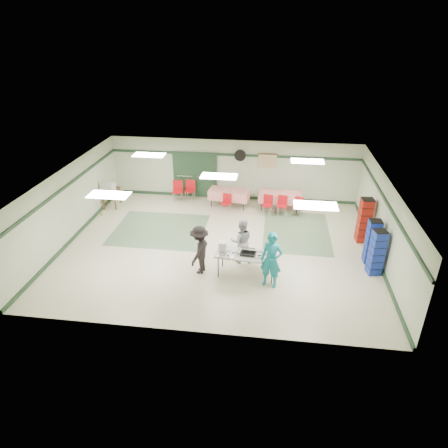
# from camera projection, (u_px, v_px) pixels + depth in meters

# --- Properties ---
(floor) EXTENTS (11.00, 11.00, 0.00)m
(floor) POSITION_uv_depth(u_px,v_px,m) (219.00, 246.00, 14.42)
(floor) COLOR #BEB699
(floor) RESTS_ON ground
(ceiling) EXTENTS (11.00, 11.00, 0.00)m
(ceiling) POSITION_uv_depth(u_px,v_px,m) (219.00, 176.00, 13.20)
(ceiling) COLOR silver
(ceiling) RESTS_ON wall_back
(wall_back) EXTENTS (11.00, 0.00, 11.00)m
(wall_back) POSITION_uv_depth(u_px,v_px,m) (233.00, 170.00, 17.79)
(wall_back) COLOR beige
(wall_back) RESTS_ON floor
(wall_front) EXTENTS (11.00, 0.00, 11.00)m
(wall_front) POSITION_uv_depth(u_px,v_px,m) (194.00, 290.00, 9.83)
(wall_front) COLOR beige
(wall_front) RESTS_ON floor
(wall_left) EXTENTS (0.00, 9.00, 9.00)m
(wall_left) POSITION_uv_depth(u_px,v_px,m) (69.00, 204.00, 14.44)
(wall_left) COLOR beige
(wall_left) RESTS_ON floor
(wall_right) EXTENTS (0.00, 9.00, 9.00)m
(wall_right) POSITION_uv_depth(u_px,v_px,m) (384.00, 222.00, 13.17)
(wall_right) COLOR beige
(wall_right) RESTS_ON floor
(trim_back) EXTENTS (11.00, 0.06, 0.10)m
(trim_back) POSITION_uv_depth(u_px,v_px,m) (233.00, 155.00, 17.44)
(trim_back) COLOR #1F3A24
(trim_back) RESTS_ON wall_back
(baseboard_back) EXTENTS (11.00, 0.06, 0.12)m
(baseboard_back) POSITION_uv_depth(u_px,v_px,m) (233.00, 197.00, 18.34)
(baseboard_back) COLOR #1F3A24
(baseboard_back) RESTS_ON floor
(trim_left) EXTENTS (0.06, 9.00, 0.10)m
(trim_left) POSITION_uv_depth(u_px,v_px,m) (66.00, 186.00, 14.12)
(trim_left) COLOR #1F3A24
(trim_left) RESTS_ON wall_back
(baseboard_left) EXTENTS (0.06, 9.00, 0.12)m
(baseboard_left) POSITION_uv_depth(u_px,v_px,m) (76.00, 235.00, 15.02)
(baseboard_left) COLOR #1F3A24
(baseboard_left) RESTS_ON floor
(trim_right) EXTENTS (0.06, 9.00, 0.10)m
(trim_right) POSITION_uv_depth(u_px,v_px,m) (387.00, 202.00, 12.86)
(trim_right) COLOR #1F3A24
(trim_right) RESTS_ON wall_back
(baseboard_right) EXTENTS (0.06, 9.00, 0.12)m
(baseboard_right) POSITION_uv_depth(u_px,v_px,m) (376.00, 255.00, 13.76)
(baseboard_right) COLOR #1F3A24
(baseboard_right) RESTS_ON floor
(green_patch_a) EXTENTS (3.50, 3.00, 0.01)m
(green_patch_a) POSITION_uv_depth(u_px,v_px,m) (160.00, 229.00, 15.59)
(green_patch_a) COLOR #627E5C
(green_patch_a) RESTS_ON floor
(green_patch_b) EXTENTS (2.50, 3.50, 0.01)m
(green_patch_b) POSITION_uv_depth(u_px,v_px,m) (296.00, 232.00, 15.42)
(green_patch_b) COLOR #627E5C
(green_patch_b) RESTS_ON floor
(double_door_left) EXTENTS (0.90, 0.06, 2.10)m
(double_door_left) POSITION_uv_depth(u_px,v_px,m) (185.00, 175.00, 18.12)
(double_door_left) COLOR gray
(double_door_left) RESTS_ON floor
(double_door_right) EXTENTS (0.90, 0.06, 2.10)m
(double_door_right) POSITION_uv_depth(u_px,v_px,m) (206.00, 176.00, 18.01)
(double_door_right) COLOR gray
(double_door_right) RESTS_ON floor
(door_frame) EXTENTS (2.00, 0.03, 2.15)m
(door_frame) POSITION_uv_depth(u_px,v_px,m) (195.00, 175.00, 18.05)
(door_frame) COLOR #1F3A24
(door_frame) RESTS_ON floor
(wall_fan) EXTENTS (0.50, 0.10, 0.50)m
(wall_fan) POSITION_uv_depth(u_px,v_px,m) (240.00, 155.00, 17.38)
(wall_fan) COLOR black
(wall_fan) RESTS_ON wall_back
(scroll_banner) EXTENTS (0.80, 0.02, 0.60)m
(scroll_banner) POSITION_uv_depth(u_px,v_px,m) (267.00, 161.00, 17.34)
(scroll_banner) COLOR #D6BD86
(scroll_banner) RESTS_ON wall_back
(serving_table) EXTENTS (2.01, 0.95, 0.76)m
(serving_table) POSITION_uv_depth(u_px,v_px,m) (247.00, 255.00, 12.48)
(serving_table) COLOR #A6A6A1
(serving_table) RESTS_ON floor
(sheet_tray_right) EXTENTS (0.56, 0.44, 0.02)m
(sheet_tray_right) POSITION_uv_depth(u_px,v_px,m) (262.00, 256.00, 12.36)
(sheet_tray_right) COLOR silver
(sheet_tray_right) RESTS_ON serving_table
(sheet_tray_mid) EXTENTS (0.61, 0.48, 0.02)m
(sheet_tray_mid) POSITION_uv_depth(u_px,v_px,m) (246.00, 251.00, 12.60)
(sheet_tray_mid) COLOR silver
(sheet_tray_mid) RESTS_ON serving_table
(sheet_tray_left) EXTENTS (0.61, 0.48, 0.02)m
(sheet_tray_left) POSITION_uv_depth(u_px,v_px,m) (227.00, 255.00, 12.41)
(sheet_tray_left) COLOR silver
(sheet_tray_left) RESTS_ON serving_table
(baking_pan) EXTENTS (0.50, 0.34, 0.08)m
(baking_pan) POSITION_uv_depth(u_px,v_px,m) (248.00, 254.00, 12.42)
(baking_pan) COLOR black
(baking_pan) RESTS_ON serving_table
(foam_box_stack) EXTENTS (0.26, 0.24, 0.33)m
(foam_box_stack) POSITION_uv_depth(u_px,v_px,m) (223.00, 246.00, 12.56)
(foam_box_stack) COLOR white
(foam_box_stack) RESTS_ON serving_table
(volunteer_teal) EXTENTS (0.74, 0.58, 1.80)m
(volunteer_teal) POSITION_uv_depth(u_px,v_px,m) (271.00, 260.00, 11.88)
(volunteer_teal) COLOR teal
(volunteer_teal) RESTS_ON floor
(volunteer_grey) EXTENTS (0.84, 0.71, 1.54)m
(volunteer_grey) POSITION_uv_depth(u_px,v_px,m) (241.00, 241.00, 13.18)
(volunteer_grey) COLOR #95959B
(volunteer_grey) RESTS_ON floor
(volunteer_dark) EXTENTS (0.80, 1.15, 1.62)m
(volunteer_dark) POSITION_uv_depth(u_px,v_px,m) (200.00, 250.00, 12.59)
(volunteer_dark) COLOR black
(volunteer_dark) RESTS_ON floor
(dining_table_a) EXTENTS (1.81, 0.87, 0.77)m
(dining_table_a) POSITION_uv_depth(u_px,v_px,m) (280.00, 197.00, 17.06)
(dining_table_a) COLOR red
(dining_table_a) RESTS_ON floor
(dining_table_b) EXTENTS (1.79, 0.96, 0.77)m
(dining_table_b) POSITION_uv_depth(u_px,v_px,m) (229.00, 194.00, 17.31)
(dining_table_b) COLOR red
(dining_table_b) RESTS_ON floor
(chair_a) EXTENTS (0.43, 0.43, 0.85)m
(chair_a) POSITION_uv_depth(u_px,v_px,m) (282.00, 203.00, 16.57)
(chair_a) COLOR red
(chair_a) RESTS_ON floor
(chair_b) EXTENTS (0.45, 0.45, 0.84)m
(chair_b) POSITION_uv_depth(u_px,v_px,m) (268.00, 203.00, 16.64)
(chair_b) COLOR red
(chair_b) RESTS_ON floor
(chair_c) EXTENTS (0.50, 0.50, 0.82)m
(chair_c) POSITION_uv_depth(u_px,v_px,m) (298.00, 205.00, 16.49)
(chair_c) COLOR red
(chair_c) RESTS_ON floor
(chair_d) EXTENTS (0.43, 0.43, 0.80)m
(chair_d) POSITION_uv_depth(u_px,v_px,m) (227.00, 201.00, 16.84)
(chair_d) COLOR red
(chair_d) RESTS_ON floor
(chair_loose_a) EXTENTS (0.44, 0.44, 0.92)m
(chair_loose_a) POSITION_uv_depth(u_px,v_px,m) (190.00, 188.00, 17.95)
(chair_loose_a) COLOR red
(chair_loose_a) RESTS_ON floor
(chair_loose_b) EXTENTS (0.48, 0.48, 0.95)m
(chair_loose_b) POSITION_uv_depth(u_px,v_px,m) (178.00, 189.00, 17.83)
(chair_loose_b) COLOR red
(chair_loose_b) RESTS_ON floor
(crate_stack_blue_a) EXTENTS (0.41, 0.41, 1.55)m
(crate_stack_blue_a) POSITION_uv_depth(u_px,v_px,m) (372.00, 242.00, 13.14)
(crate_stack_blue_a) COLOR navy
(crate_stack_blue_a) RESTS_ON floor
(crate_stack_red) EXTENTS (0.46, 0.46, 1.69)m
(crate_stack_red) POSITION_uv_depth(u_px,v_px,m) (364.00, 220.00, 14.40)
(crate_stack_red) COLOR maroon
(crate_stack_red) RESTS_ON floor
(crate_stack_blue_b) EXTENTS (0.46, 0.46, 1.54)m
(crate_stack_blue_b) POSITION_uv_depth(u_px,v_px,m) (377.00, 252.00, 12.53)
(crate_stack_blue_b) COLOR navy
(crate_stack_blue_b) RESTS_ON floor
(printer_table) EXTENTS (0.71, 1.00, 0.74)m
(printer_table) POSITION_uv_depth(u_px,v_px,m) (111.00, 192.00, 17.28)
(printer_table) COLOR brown
(printer_table) RESTS_ON floor
(office_printer) EXTENTS (0.53, 0.47, 0.41)m
(office_printer) POSITION_uv_depth(u_px,v_px,m) (108.00, 188.00, 16.93)
(office_printer) COLOR #B4B3AF
(office_printer) RESTS_ON printer_table
(broom) EXTENTS (0.06, 0.24, 1.46)m
(broom) POSITION_uv_depth(u_px,v_px,m) (101.00, 197.00, 16.52)
(broom) COLOR brown
(broom) RESTS_ON floor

